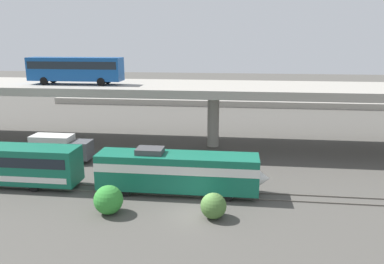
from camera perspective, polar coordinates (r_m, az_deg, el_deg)
The scene contains 18 objects.
ground_plane at distance 30.88m, azimuth 0.65°, elevation -12.31°, with size 260.00×260.00×0.00m, color #4C4944.
rail_strip_near at distance 33.83m, azimuth 1.27°, elevation -9.76°, with size 110.00×0.12×0.12m, color #59544C.
rail_strip_far at distance 35.12m, azimuth 1.50°, elevation -8.85°, with size 110.00×0.12×0.12m, color #59544C.
train_locomotive at distance 33.85m, azimuth -1.04°, elevation -5.86°, with size 15.48×3.04×4.18m.
highway_overpass at distance 48.05m, azimuth 3.31°, elevation 6.38°, with size 96.00×11.93×8.03m.
transit_bus_on_overpass at distance 50.48m, azimuth -17.31°, elevation 9.25°, with size 12.00×2.68×3.40m.
service_truck_west at distance 45.49m, azimuth -19.40°, elevation -2.21°, with size 6.80×2.46×3.04m.
pier_parking_lot at distance 83.62m, azimuth 4.80°, elevation 4.91°, with size 72.70×12.17×1.30m, color #9E998E.
parked_car_0 at distance 82.78m, azimuth -4.30°, elevation 5.83°, with size 4.36×1.84×1.50m.
parked_car_1 at distance 81.70m, azimuth 10.61°, elevation 5.52°, with size 4.68×1.92×1.50m.
parked_car_2 at distance 89.11m, azimuth -13.60°, elevation 6.05°, with size 4.15×1.92×1.50m.
parked_car_3 at distance 85.06m, azimuth 13.35°, elevation 5.71°, with size 4.63×1.97×1.50m.
parked_car_4 at distance 86.68m, azimuth 25.12°, elevation 4.92°, with size 4.30×1.83×1.50m.
parked_car_5 at distance 86.98m, azimuth 18.17°, elevation 5.57°, with size 4.20×1.92×1.50m.
parked_car_6 at distance 83.33m, azimuth 0.13°, elevation 5.92°, with size 4.64×1.86×1.50m.
harbor_water at distance 106.47m, azimuth 5.28°, elevation 6.48°, with size 140.00×36.00×0.01m, color #2D5170.
shrub_left at distance 31.18m, azimuth -12.58°, elevation -10.02°, with size 2.35×2.35×2.35m, color #328A33.
shrub_right at distance 29.83m, azimuth 3.28°, elevation -11.14°, with size 2.05×2.05×2.05m, color #476E34.
Camera 1 is at (3.00, -27.55, 13.64)m, focal length 35.11 mm.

